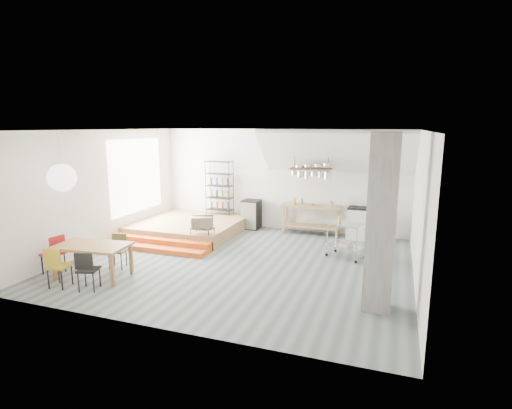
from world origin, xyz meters
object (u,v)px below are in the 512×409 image
at_px(stove, 358,222).
at_px(rolling_cart, 346,235).
at_px(dining_table, 92,248).
at_px(mini_fridge, 251,214).

xyz_separation_m(stove, rolling_cart, (-0.10, -1.94, 0.10)).
relative_size(dining_table, rolling_cart, 1.62).
distance_m(dining_table, mini_fridge, 5.51).
relative_size(dining_table, mini_fridge, 1.77).
bearing_deg(dining_table, rolling_cart, 25.95).
height_order(stove, mini_fridge, stove).
xyz_separation_m(dining_table, rolling_cart, (5.08, 3.22, -0.08)).
distance_m(stove, rolling_cart, 1.94).
height_order(dining_table, rolling_cart, rolling_cart).
relative_size(rolling_cart, mini_fridge, 1.09).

